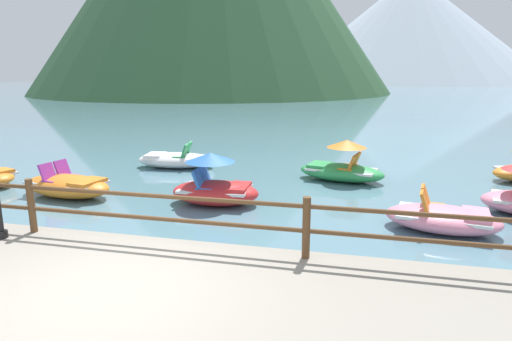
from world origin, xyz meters
TOP-DOWN VIEW (x-y plane):
  - ground_plane at (0.00, 40.00)m, footprint 200.00×200.00m
  - dock_railing at (-0.00, 1.55)m, footprint 23.92×0.12m
  - pedal_boat_0 at (-4.12, 4.82)m, footprint 2.68×1.59m
  - pedal_boat_1 at (-2.82, 8.69)m, footprint 2.71×1.56m
  - pedal_boat_2 at (2.65, 8.12)m, footprint 2.70×1.71m
  - pedal_boat_5 at (4.81, 4.39)m, footprint 2.39×1.64m
  - pedal_boat_6 at (-0.23, 5.07)m, footprint 2.16×1.32m
  - distant_peak at (15.55, 129.98)m, footprint 73.57×73.57m

SIDE VIEW (x-z plane):
  - ground_plane at x=0.00m, z-range 0.00..0.00m
  - pedal_boat_5 at x=4.81m, z-range -0.16..0.68m
  - pedal_boat_1 at x=-2.82m, z-range -0.16..0.69m
  - pedal_boat_0 at x=-4.12m, z-range -0.15..0.74m
  - pedal_boat_2 at x=2.65m, z-range -0.22..1.00m
  - pedal_boat_6 at x=-0.23m, z-range -0.20..1.06m
  - dock_railing at x=0.00m, z-range 0.51..1.46m
  - distant_peak at x=15.55m, z-range 0.00..29.47m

